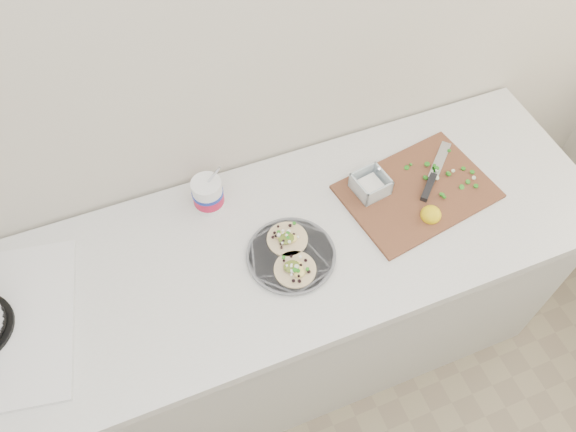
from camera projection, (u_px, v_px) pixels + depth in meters
name	position (u px, v px, depth m)	size (l,w,h in m)	color
counter	(226.00, 326.00, 2.00)	(2.44, 0.66, 0.90)	beige
taco_plate	(291.00, 254.00, 1.62)	(0.26, 0.26, 0.04)	slate
tub	(209.00, 192.00, 1.69)	(0.10, 0.10, 0.21)	white
cutboard	(414.00, 188.00, 1.76)	(0.50, 0.39, 0.07)	brown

